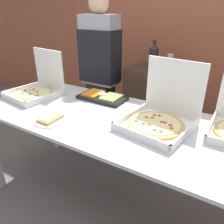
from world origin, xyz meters
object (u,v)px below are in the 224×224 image
(soda_can_colored, at_px, (153,65))
(person_server_vest, at_px, (100,70))
(pizza_box_far_left, at_px, (37,88))
(soda_can_silver, at_px, (170,60))
(pizza_box_far_right, at_px, (160,115))
(veggie_tray, at_px, (102,97))
(paper_plate_front_right, at_px, (50,119))
(soda_bottle, at_px, (154,56))

(soda_can_colored, relative_size, person_server_vest, 0.07)
(pizza_box_far_left, height_order, soda_can_silver, pizza_box_far_left)
(pizza_box_far_left, xyz_separation_m, soda_can_silver, (0.97, 1.03, 0.19))
(pizza_box_far_right, xyz_separation_m, person_server_vest, (-0.95, 0.65, 0.06))
(pizza_box_far_right, relative_size, soda_can_colored, 4.26)
(soda_can_colored, xyz_separation_m, person_server_vest, (-0.63, -0.01, -0.13))
(pizza_box_far_left, height_order, veggie_tray, pizza_box_far_left)
(paper_plate_front_right, xyz_separation_m, soda_can_silver, (0.47, 1.36, 0.25))
(soda_can_colored, distance_m, person_server_vest, 0.64)
(pizza_box_far_left, height_order, pizza_box_far_right, pizza_box_far_right)
(soda_bottle, relative_size, soda_can_colored, 2.39)
(paper_plate_front_right, relative_size, soda_can_silver, 2.06)
(soda_bottle, distance_m, soda_can_silver, 0.26)
(soda_bottle, bearing_deg, soda_can_colored, -67.28)
(pizza_box_far_left, relative_size, soda_can_silver, 3.92)
(soda_bottle, height_order, soda_can_silver, soda_bottle)
(soda_bottle, bearing_deg, soda_can_silver, 64.95)
(pizza_box_far_left, distance_m, veggie_tray, 0.65)
(soda_can_silver, height_order, soda_can_colored, same)
(soda_can_silver, height_order, person_server_vest, person_server_vest)
(paper_plate_front_right, bearing_deg, pizza_box_far_right, 26.03)
(soda_bottle, xyz_separation_m, soda_can_colored, (0.04, -0.11, -0.07))
(soda_can_silver, bearing_deg, soda_bottle, -115.05)
(pizza_box_far_left, distance_m, paper_plate_front_right, 0.60)
(pizza_box_far_right, bearing_deg, veggie_tray, 170.70)
(veggie_tray, bearing_deg, pizza_box_far_left, -158.29)
(pizza_box_far_right, distance_m, veggie_tray, 0.67)
(pizza_box_far_left, height_order, paper_plate_front_right, pizza_box_far_left)
(soda_bottle, xyz_separation_m, person_server_vest, (-0.58, -0.12, -0.19))
(veggie_tray, relative_size, soda_can_silver, 3.54)
(pizza_box_far_left, bearing_deg, soda_bottle, 50.81)
(veggie_tray, height_order, soda_can_silver, soda_can_silver)
(pizza_box_far_left, relative_size, paper_plate_front_right, 1.90)
(soda_can_colored, bearing_deg, soda_can_silver, 79.56)
(pizza_box_far_left, xyz_separation_m, soda_can_colored, (0.91, 0.70, 0.19))
(paper_plate_front_right, bearing_deg, soda_can_colored, 68.47)
(soda_can_silver, bearing_deg, person_server_vest, -153.19)
(pizza_box_far_left, bearing_deg, soda_can_silver, 54.62)
(soda_can_silver, distance_m, person_server_vest, 0.78)
(pizza_box_far_right, height_order, person_server_vest, person_server_vest)
(soda_can_silver, relative_size, soda_can_colored, 1.00)
(paper_plate_front_right, distance_m, soda_can_silver, 1.46)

